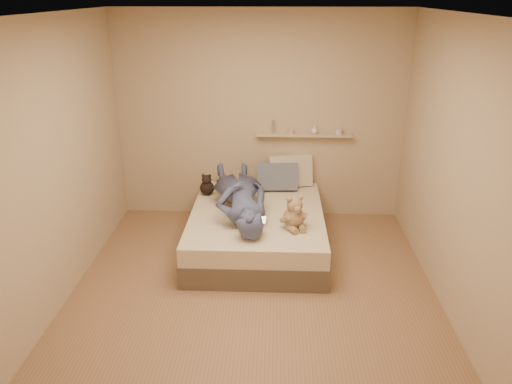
{
  "coord_description": "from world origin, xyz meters",
  "views": [
    {
      "loc": [
        0.2,
        -4.22,
        2.77
      ],
      "look_at": [
        0.0,
        0.65,
        0.8
      ],
      "focal_mm": 35.0,
      "sensor_mm": 36.0,
      "label": 1
    }
  ],
  "objects_px": {
    "game_console": "(257,220)",
    "pillow_cream": "(290,171)",
    "wall_shelf": "(304,135)",
    "bed": "(257,229)",
    "dark_plush": "(207,186)",
    "person": "(240,195)",
    "teddy_bear": "(294,215)",
    "pillow_grey": "(277,177)"
  },
  "relations": [
    {
      "from": "pillow_grey",
      "to": "wall_shelf",
      "type": "relative_size",
      "value": 0.42
    },
    {
      "from": "teddy_bear",
      "to": "person",
      "type": "bearing_deg",
      "value": 145.85
    },
    {
      "from": "teddy_bear",
      "to": "dark_plush",
      "type": "height_order",
      "value": "teddy_bear"
    },
    {
      "from": "game_console",
      "to": "pillow_cream",
      "type": "relative_size",
      "value": 0.36
    },
    {
      "from": "bed",
      "to": "dark_plush",
      "type": "bearing_deg",
      "value": 142.94
    },
    {
      "from": "teddy_bear",
      "to": "pillow_cream",
      "type": "height_order",
      "value": "pillow_cream"
    },
    {
      "from": "pillow_cream",
      "to": "wall_shelf",
      "type": "height_order",
      "value": "wall_shelf"
    },
    {
      "from": "dark_plush",
      "to": "wall_shelf",
      "type": "height_order",
      "value": "wall_shelf"
    },
    {
      "from": "game_console",
      "to": "teddy_bear",
      "type": "xyz_separation_m",
      "value": [
        0.39,
        0.17,
        -0.01
      ]
    },
    {
      "from": "bed",
      "to": "game_console",
      "type": "height_order",
      "value": "game_console"
    },
    {
      "from": "dark_plush",
      "to": "person",
      "type": "bearing_deg",
      "value": -47.75
    },
    {
      "from": "teddy_bear",
      "to": "pillow_grey",
      "type": "bearing_deg",
      "value": 99.33
    },
    {
      "from": "bed",
      "to": "pillow_cream",
      "type": "distance_m",
      "value": 1.01
    },
    {
      "from": "pillow_cream",
      "to": "bed",
      "type": "bearing_deg",
      "value": -114.79
    },
    {
      "from": "game_console",
      "to": "wall_shelf",
      "type": "bearing_deg",
      "value": 70.36
    },
    {
      "from": "dark_plush",
      "to": "person",
      "type": "height_order",
      "value": "person"
    },
    {
      "from": "bed",
      "to": "pillow_grey",
      "type": "relative_size",
      "value": 3.8
    },
    {
      "from": "teddy_bear",
      "to": "wall_shelf",
      "type": "relative_size",
      "value": 0.31
    },
    {
      "from": "teddy_bear",
      "to": "person",
      "type": "relative_size",
      "value": 0.23
    },
    {
      "from": "pillow_cream",
      "to": "pillow_grey",
      "type": "relative_size",
      "value": 1.1
    },
    {
      "from": "game_console",
      "to": "pillow_grey",
      "type": "xyz_separation_m",
      "value": [
        0.2,
        1.27,
        0.0
      ]
    },
    {
      "from": "pillow_grey",
      "to": "person",
      "type": "distance_m",
      "value": 0.81
    },
    {
      "from": "teddy_bear",
      "to": "wall_shelf",
      "type": "bearing_deg",
      "value": 83.7
    },
    {
      "from": "bed",
      "to": "game_console",
      "type": "bearing_deg",
      "value": -88.1
    },
    {
      "from": "game_console",
      "to": "pillow_grey",
      "type": "height_order",
      "value": "pillow_grey"
    },
    {
      "from": "game_console",
      "to": "teddy_bear",
      "type": "bearing_deg",
      "value": 23.59
    },
    {
      "from": "game_console",
      "to": "dark_plush",
      "type": "distance_m",
      "value": 1.24
    },
    {
      "from": "dark_plush",
      "to": "pillow_cream",
      "type": "distance_m",
      "value": 1.08
    },
    {
      "from": "game_console",
      "to": "pillow_cream",
      "type": "xyz_separation_m",
      "value": [
        0.36,
        1.41,
        0.03
      ]
    },
    {
      "from": "game_console",
      "to": "person",
      "type": "height_order",
      "value": "person"
    },
    {
      "from": "pillow_cream",
      "to": "pillow_grey",
      "type": "distance_m",
      "value": 0.21
    },
    {
      "from": "bed",
      "to": "pillow_cream",
      "type": "xyz_separation_m",
      "value": [
        0.38,
        0.83,
        0.43
      ]
    },
    {
      "from": "game_console",
      "to": "wall_shelf",
      "type": "distance_m",
      "value": 1.65
    },
    {
      "from": "pillow_cream",
      "to": "person",
      "type": "distance_m",
      "value": 1.01
    },
    {
      "from": "dark_plush",
      "to": "person",
      "type": "relative_size",
      "value": 0.17
    },
    {
      "from": "dark_plush",
      "to": "pillow_grey",
      "type": "bearing_deg",
      "value": 14.12
    },
    {
      "from": "teddy_bear",
      "to": "dark_plush",
      "type": "distance_m",
      "value": 1.36
    },
    {
      "from": "pillow_grey",
      "to": "wall_shelf",
      "type": "bearing_deg",
      "value": 33.86
    },
    {
      "from": "person",
      "to": "teddy_bear",
      "type": "bearing_deg",
      "value": 134.21
    },
    {
      "from": "pillow_cream",
      "to": "person",
      "type": "relative_size",
      "value": 0.34
    },
    {
      "from": "teddy_bear",
      "to": "pillow_cream",
      "type": "xyz_separation_m",
      "value": [
        -0.02,
        1.24,
        0.05
      ]
    },
    {
      "from": "dark_plush",
      "to": "game_console",
      "type": "bearing_deg",
      "value": -58.38
    }
  ]
}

